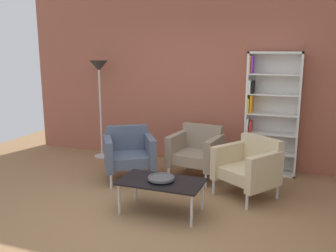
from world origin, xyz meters
TOP-DOWN VIEW (x-y plane):
  - ground_plane at (0.00, 0.00)m, footprint 8.32×8.32m
  - brick_back_panel at (0.00, 2.46)m, footprint 6.40×0.12m
  - bookshelf_tall at (1.23, 2.26)m, footprint 0.80×0.30m
  - coffee_table_low at (0.20, 0.29)m, footprint 1.00×0.56m
  - decorative_bowl at (0.20, 0.29)m, footprint 0.32×0.32m
  - armchair_near_window at (0.24, 1.66)m, footprint 0.79×0.74m
  - armchair_corner_red at (1.11, 1.18)m, footprint 0.94×0.93m
  - armchair_by_bookshelf at (-0.69, 1.21)m, footprint 0.94×0.92m
  - floor_lamp_torchiere at (-1.67, 2.07)m, footprint 0.32×0.32m

SIDE VIEW (x-z plane):
  - ground_plane at x=0.00m, z-range 0.00..0.00m
  - coffee_table_low at x=0.20m, z-range 0.17..0.57m
  - armchair_near_window at x=0.24m, z-range 0.02..0.80m
  - armchair_corner_red at x=1.11m, z-range 0.02..0.80m
  - armchair_by_bookshelf at x=-0.69m, z-range 0.02..0.80m
  - decorative_bowl at x=0.20m, z-range 0.41..0.46m
  - bookshelf_tall at x=1.23m, z-range -0.01..1.89m
  - floor_lamp_torchiere at x=-1.67m, z-range 0.58..2.32m
  - brick_back_panel at x=0.00m, z-range 0.00..2.90m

